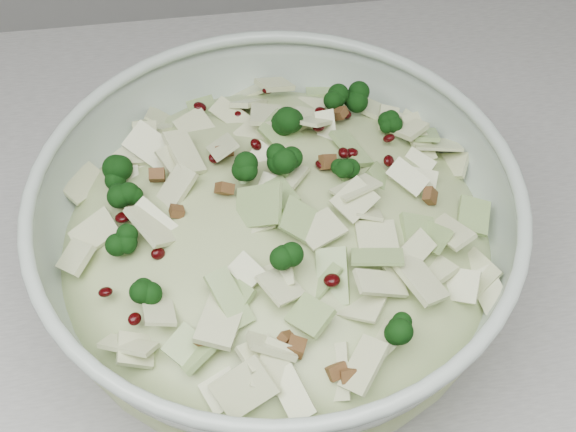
{
  "coord_description": "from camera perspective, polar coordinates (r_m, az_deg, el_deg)",
  "views": [
    {
      "loc": [
        -0.24,
        1.26,
        1.44
      ],
      "look_at": [
        -0.2,
        1.61,
        1.0
      ],
      "focal_mm": 50.0,
      "sensor_mm": 36.0,
      "label": 1
    }
  ],
  "objects": [
    {
      "name": "salad",
      "position": [
        0.56,
        -0.85,
        -1.02
      ],
      "size": [
        0.37,
        0.37,
        0.14
      ],
      "rotation": [
        0.0,
        0.0,
        0.21
      ],
      "color": "#A7B67C",
      "rests_on": "mixing_bowl"
    },
    {
      "name": "mixing_bowl",
      "position": [
        0.58,
        -0.82,
        -2.34
      ],
      "size": [
        0.34,
        0.34,
        0.14
      ],
      "rotation": [
        0.0,
        0.0,
        0.01
      ],
      "color": "#B2C4B6",
      "rests_on": "counter"
    },
    {
      "name": "counter",
      "position": [
        1.11,
        9.7,
        -12.87
      ],
      "size": [
        3.6,
        0.6,
        0.9
      ],
      "primitive_type": "cube",
      "color": "beige",
      "rests_on": "floor"
    }
  ]
}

